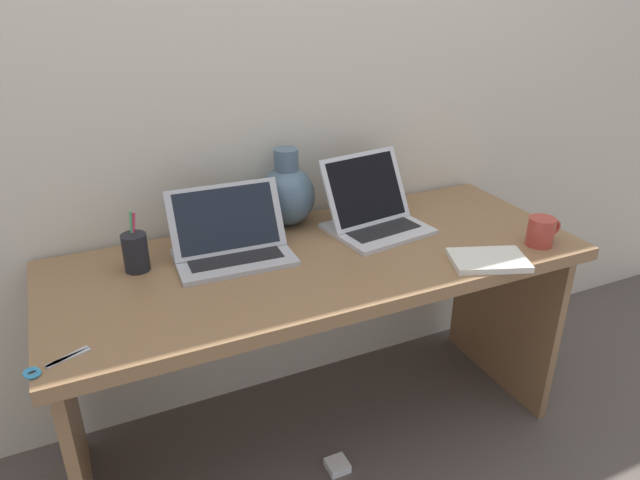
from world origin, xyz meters
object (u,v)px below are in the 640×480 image
laptop_left (231,239)px  coffee_mug (541,231)px  laptop_right (372,210)px  pen_cup (136,252)px  green_vase (287,194)px  power_brick (337,465)px  notebook_stack (488,260)px  scissors (45,367)px

laptop_left → coffee_mug: (0.90, -0.33, -0.01)m
laptop_right → pen_cup: bearing=178.3°
green_vase → power_brick: 0.91m
coffee_mug → power_brick: coffee_mug is taller
coffee_mug → power_brick: 1.00m
laptop_right → notebook_stack: (0.19, -0.37, -0.05)m
notebook_stack → scissors: 1.21m
laptop_left → notebook_stack: 0.77m
coffee_mug → pen_cup: (-1.17, 0.36, 0.01)m
pen_cup → laptop_left: bearing=-5.6°
laptop_left → scissors: (-0.53, -0.36, -0.05)m
laptop_left → laptop_right: bearing=0.6°
notebook_stack → scissors: notebook_stack is taller
laptop_left → laptop_right: (0.49, 0.00, 0.01)m
laptop_right → green_vase: bearing=148.3°
green_vase → pen_cup: (-0.52, -0.13, -0.05)m
pen_cup → scissors: (-0.26, -0.38, -0.05)m
notebook_stack → green_vase: bearing=129.7°
power_brick → coffee_mug: bearing=-4.1°
green_vase → scissors: bearing=-146.7°
pen_cup → power_brick: (0.50, -0.31, -0.75)m
notebook_stack → laptop_left: bearing=151.7°
green_vase → laptop_right: bearing=-31.7°
laptop_left → green_vase: 0.29m
coffee_mug → laptop_left: bearing=159.9°
pen_cup → power_brick: 0.95m
laptop_right → notebook_stack: size_ratio=1.53×
coffee_mug → pen_cup: pen_cup is taller
laptop_right → pen_cup: 0.76m
laptop_left → green_vase: bearing=32.2°
notebook_stack → power_brick: notebook_stack is taller
green_vase → notebook_stack: 0.68m
green_vase → scissors: 0.93m
notebook_stack → pen_cup: 1.02m
laptop_right → coffee_mug: (0.42, -0.33, -0.02)m
green_vase → scissors: green_vase is taller
laptop_right → coffee_mug: laptop_right is taller
pen_cup → green_vase: bearing=13.9°
laptop_right → green_vase: size_ratio=1.29×
laptop_left → pen_cup: size_ratio=1.99×
laptop_left → coffee_mug: size_ratio=2.92×
green_vase → power_brick: green_vase is taller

